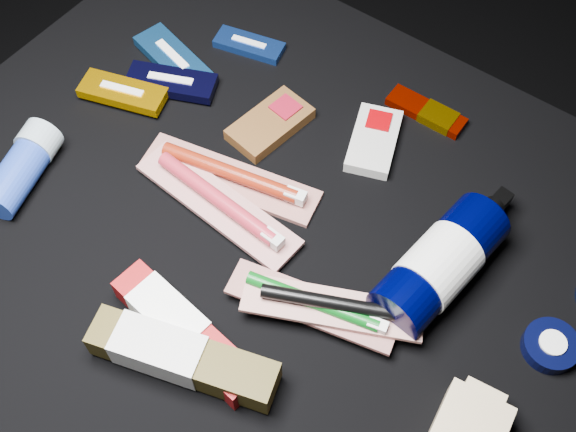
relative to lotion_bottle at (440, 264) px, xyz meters
The scene contains 18 objects.
ground 0.49m from the lotion_bottle, 165.52° to the right, with size 3.00×3.00×0.00m, color black.
cloth_table 0.32m from the lotion_bottle, 165.52° to the right, with size 0.98×0.78×0.40m, color black.
luna_bar_0 0.45m from the lotion_bottle, 157.59° to the left, with size 0.11×0.06×0.01m.
luna_bar_1 0.50m from the lotion_bottle, behind, with size 0.14×0.08×0.02m.
luna_bar_2 0.46m from the lotion_bottle, behind, with size 0.14×0.09×0.02m.
luna_bar_3 0.50m from the lotion_bottle, behind, with size 0.13×0.08×0.02m.
clif_bar_0 0.31m from the lotion_bottle, 166.31° to the left, with size 0.08×0.12×0.02m.
clif_bar_1 0.22m from the lotion_bottle, 142.37° to the left, with size 0.09×0.12×0.02m.
power_bar 0.26m from the lotion_bottle, 121.72° to the left, with size 0.11×0.04×0.01m.
lotion_bottle is the anchor object (origin of this frame).
cream_tin_lower 0.15m from the lotion_bottle, ahead, with size 0.06×0.06×0.02m.
deodorant_stick 0.54m from the lotion_bottle, 159.65° to the right, with size 0.09×0.14×0.05m.
toothbrush_pack_0 0.29m from the lotion_bottle, behind, with size 0.25×0.11×0.03m.
toothbrush_pack_1 0.28m from the lotion_bottle, 164.32° to the right, with size 0.25×0.07×0.03m.
toothbrush_pack_2 0.15m from the lotion_bottle, 126.88° to the right, with size 0.21×0.09×0.02m.
toothbrush_pack_3 0.13m from the lotion_bottle, 121.95° to the right, with size 0.21×0.13×0.02m.
toothpaste_carton_red 0.31m from the lotion_bottle, 130.59° to the right, with size 0.21×0.07×0.04m.
toothpaste_carton_green 0.32m from the lotion_bottle, 124.20° to the right, with size 0.22×0.11×0.04m.
Camera 1 is at (0.30, -0.37, 1.18)m, focal length 45.00 mm.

